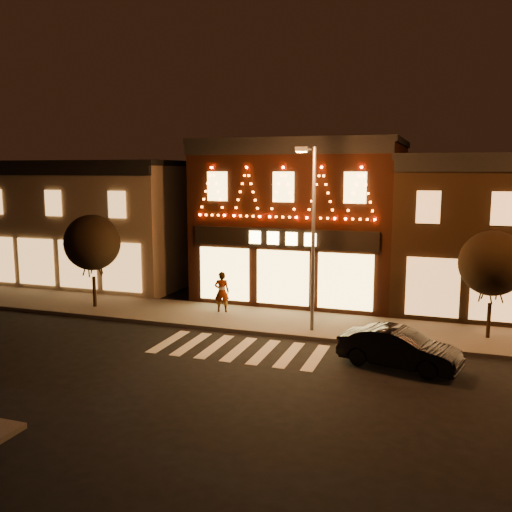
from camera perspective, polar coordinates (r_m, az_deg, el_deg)
The scene contains 10 objects.
ground at distance 18.19m, azimuth -6.31°, elevation -13.18°, with size 120.00×120.00×0.00m, color black.
sidewalk_far at distance 24.74m, azimuth 5.93°, elevation -7.00°, with size 44.00×4.00×0.15m, color #47423D.
building_left at distance 35.70m, azimuth -15.81°, elevation 3.43°, with size 12.20×8.28×7.30m.
building_pulp at distance 30.21m, azimuth 4.92°, elevation 3.77°, with size 10.20×8.34×8.30m.
building_right_a at distance 29.46m, azimuth 23.16°, elevation 2.19°, with size 9.20×8.28×7.50m.
streetlamp_mid at distance 22.68m, azimuth 5.70°, elevation 3.16°, with size 0.50×1.73×7.55m.
tree_left at distance 28.12m, azimuth -16.37°, elevation 1.32°, with size 2.70×2.70×4.51m.
tree_right at distance 23.76m, azimuth 22.98°, elevation -0.69°, with size 2.57×2.57×4.30m.
dark_sedan at distance 20.20m, azimuth 14.40°, elevation -9.09°, with size 1.44×4.13×1.36m, color black.
pedestrian at distance 26.35m, azimuth -3.50°, elevation -3.67°, with size 0.70×0.46×1.93m, color gray.
Camera 1 is at (7.27, -15.23, 6.79)m, focal length 39.20 mm.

